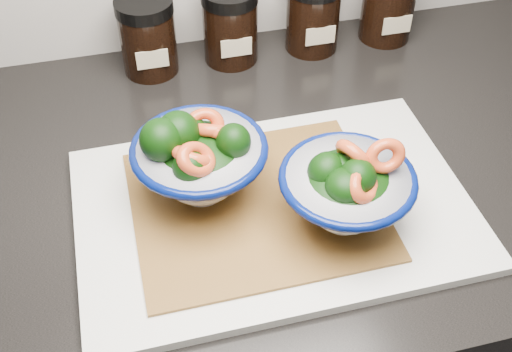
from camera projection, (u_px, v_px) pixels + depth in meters
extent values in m
cube|color=black|center=(246.00, 179.00, 0.81)|extent=(3.50, 0.60, 0.04)
cube|color=silver|center=(274.00, 208.00, 0.74)|extent=(0.45, 0.30, 0.01)
cube|color=#98652D|center=(256.00, 205.00, 0.74)|extent=(0.28, 0.24, 0.00)
cylinder|color=white|center=(202.00, 187.00, 0.75)|extent=(0.05, 0.05, 0.01)
ellipsoid|color=white|center=(201.00, 177.00, 0.73)|extent=(0.08, 0.08, 0.04)
torus|color=#04124F|center=(199.00, 149.00, 0.70)|extent=(0.15, 0.15, 0.01)
torus|color=#04124F|center=(200.00, 160.00, 0.71)|extent=(0.13, 0.13, 0.00)
ellipsoid|color=black|center=(200.00, 157.00, 0.71)|extent=(0.11, 0.11, 0.05)
ellipsoid|color=black|center=(189.00, 132.00, 0.71)|extent=(0.04, 0.04, 0.04)
cylinder|color=#477233|center=(190.00, 142.00, 0.72)|extent=(0.02, 0.02, 0.03)
ellipsoid|color=black|center=(233.00, 142.00, 0.69)|extent=(0.04, 0.04, 0.04)
cylinder|color=#477233|center=(234.00, 151.00, 0.70)|extent=(0.01, 0.02, 0.03)
ellipsoid|color=black|center=(178.00, 132.00, 0.70)|extent=(0.05, 0.05, 0.05)
cylinder|color=#477233|center=(179.00, 144.00, 0.71)|extent=(0.02, 0.01, 0.03)
ellipsoid|color=black|center=(161.00, 140.00, 0.68)|extent=(0.05, 0.05, 0.05)
cylinder|color=#477233|center=(163.00, 151.00, 0.69)|extent=(0.02, 0.02, 0.03)
ellipsoid|color=black|center=(190.00, 167.00, 0.67)|extent=(0.04, 0.04, 0.04)
cylinder|color=#477233|center=(191.00, 176.00, 0.68)|extent=(0.01, 0.02, 0.02)
torus|color=orange|center=(204.00, 126.00, 0.71)|extent=(0.05, 0.04, 0.05)
torus|color=orange|center=(213.00, 130.00, 0.71)|extent=(0.05, 0.05, 0.05)
torus|color=orange|center=(196.00, 159.00, 0.67)|extent=(0.05, 0.05, 0.05)
torus|color=orange|center=(192.00, 157.00, 0.67)|extent=(0.06, 0.06, 0.05)
torus|color=orange|center=(222.00, 136.00, 0.71)|extent=(0.06, 0.06, 0.05)
cylinder|color=#CCBC8E|center=(215.00, 144.00, 0.70)|extent=(0.02, 0.02, 0.01)
cylinder|color=white|center=(343.00, 215.00, 0.71)|extent=(0.05, 0.05, 0.01)
ellipsoid|color=white|center=(344.00, 205.00, 0.70)|extent=(0.08, 0.08, 0.04)
torus|color=#04124F|center=(348.00, 179.00, 0.67)|extent=(0.15, 0.15, 0.01)
torus|color=#04124F|center=(347.00, 189.00, 0.68)|extent=(0.12, 0.12, 0.00)
ellipsoid|color=black|center=(347.00, 186.00, 0.68)|extent=(0.11, 0.11, 0.05)
ellipsoid|color=black|center=(346.00, 186.00, 0.65)|extent=(0.04, 0.04, 0.04)
cylinder|color=#477233|center=(344.00, 196.00, 0.67)|extent=(0.02, 0.02, 0.03)
ellipsoid|color=black|center=(328.00, 166.00, 0.67)|extent=(0.03, 0.03, 0.03)
cylinder|color=#477233|center=(327.00, 175.00, 0.68)|extent=(0.01, 0.01, 0.02)
ellipsoid|color=black|center=(339.00, 169.00, 0.68)|extent=(0.03, 0.03, 0.04)
cylinder|color=#477233|center=(338.00, 177.00, 0.69)|extent=(0.01, 0.01, 0.02)
ellipsoid|color=black|center=(326.00, 172.00, 0.67)|extent=(0.04, 0.04, 0.04)
cylinder|color=#477233|center=(325.00, 182.00, 0.68)|extent=(0.02, 0.01, 0.03)
ellipsoid|color=black|center=(357.00, 178.00, 0.66)|extent=(0.04, 0.04, 0.04)
cylinder|color=#477233|center=(356.00, 187.00, 0.67)|extent=(0.02, 0.01, 0.03)
torus|color=orange|center=(385.00, 156.00, 0.66)|extent=(0.05, 0.03, 0.06)
torus|color=orange|center=(363.00, 186.00, 0.65)|extent=(0.06, 0.06, 0.05)
torus|color=orange|center=(353.00, 155.00, 0.67)|extent=(0.05, 0.06, 0.05)
cylinder|color=#CCBC8E|center=(354.00, 166.00, 0.68)|extent=(0.02, 0.02, 0.02)
cylinder|color=black|center=(148.00, 42.00, 0.92)|extent=(0.08, 0.08, 0.09)
cylinder|color=black|center=(144.00, 6.00, 0.88)|extent=(0.08, 0.08, 0.02)
cube|color=#C6B793|center=(152.00, 59.00, 0.90)|extent=(0.04, 0.00, 0.03)
cylinder|color=black|center=(230.00, 31.00, 0.94)|extent=(0.08, 0.08, 0.09)
cube|color=#C6B793|center=(236.00, 48.00, 0.92)|extent=(0.04, 0.00, 0.03)
cylinder|color=black|center=(313.00, 19.00, 0.96)|extent=(0.08, 0.08, 0.09)
cube|color=#C6B793|center=(321.00, 36.00, 0.94)|extent=(0.04, 0.00, 0.03)
cylinder|color=black|center=(387.00, 9.00, 0.98)|extent=(0.08, 0.08, 0.09)
cube|color=#C6B793|center=(397.00, 25.00, 0.96)|extent=(0.05, 0.00, 0.03)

